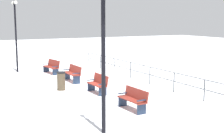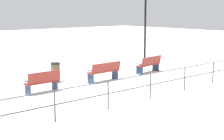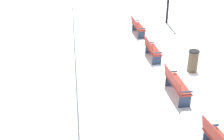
# 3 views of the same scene
# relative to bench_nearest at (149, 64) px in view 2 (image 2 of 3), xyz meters

# --- Properties ---
(ground_plane) EXTENTS (80.00, 80.00, 0.00)m
(ground_plane) POSITION_rel_bench_nearest_xyz_m (-0.06, 4.91, -0.47)
(ground_plane) COLOR white
(ground_plane) RESTS_ON ground
(bench_nearest) EXTENTS (0.72, 1.72, 0.89)m
(bench_nearest) POSITION_rel_bench_nearest_xyz_m (0.00, 0.00, 0.00)
(bench_nearest) COLOR maroon
(bench_nearest) RESTS_ON ground
(bench_second) EXTENTS (0.55, 1.70, 0.93)m
(bench_second) POSITION_rel_bench_nearest_xyz_m (-0.22, 3.27, 0.03)
(bench_second) COLOR maroon
(bench_second) RESTS_ON ground
(bench_third) EXTENTS (0.53, 1.45, 0.91)m
(bench_third) POSITION_rel_bench_nearest_xyz_m (-0.29, 6.54, 0.00)
(bench_third) COLOR maroon
(bench_third) RESTS_ON ground
(lamppost_near) EXTENTS (0.22, 1.03, 4.74)m
(lamppost_near) POSITION_rel_bench_nearest_xyz_m (1.89, -1.62, 2.55)
(lamppost_near) COLOR black
(lamppost_near) RESTS_ON ground
(waterfront_railing) EXTENTS (0.05, 14.64, 0.98)m
(waterfront_railing) POSITION_rel_bench_nearest_xyz_m (-3.69, 4.91, 0.20)
(waterfront_railing) COLOR #4C5156
(waterfront_railing) RESTS_ON ground
(trash_bin) EXTENTS (0.43, 0.43, 0.93)m
(trash_bin) POSITION_rel_bench_nearest_xyz_m (1.09, 5.09, 0.00)
(trash_bin) COLOR brown
(trash_bin) RESTS_ON ground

